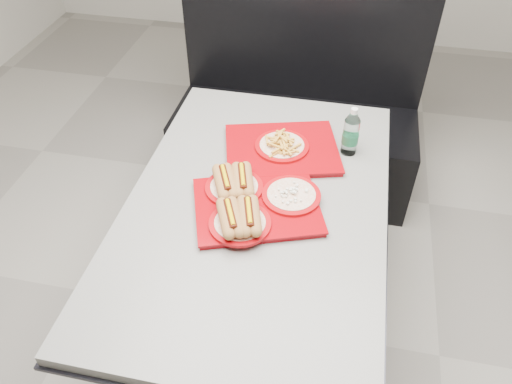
% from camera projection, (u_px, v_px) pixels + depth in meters
% --- Properties ---
extents(ground, '(6.00, 6.00, 0.00)m').
position_uv_depth(ground, '(256.00, 323.00, 2.25)').
color(ground, gray).
rests_on(ground, ground).
extents(diner_table, '(0.92, 1.42, 0.75)m').
position_uv_depth(diner_table, '(256.00, 234.00, 1.86)').
color(diner_table, black).
rests_on(diner_table, ground).
extents(booth_bench, '(1.30, 0.57, 1.35)m').
position_uv_depth(booth_bench, '(297.00, 115.00, 2.77)').
color(booth_bench, black).
rests_on(booth_bench, ground).
extents(tray_near, '(0.51, 0.45, 0.09)m').
position_uv_depth(tray_near, '(252.00, 202.00, 1.70)').
color(tray_near, '#860309').
rests_on(tray_near, diner_table).
extents(tray_far, '(0.51, 0.44, 0.09)m').
position_uv_depth(tray_far, '(282.00, 147.00, 1.94)').
color(tray_far, '#860309').
rests_on(tray_far, diner_table).
extents(water_bottle, '(0.06, 0.06, 0.20)m').
position_uv_depth(water_bottle, '(351.00, 134.00, 1.90)').
color(water_bottle, silver).
rests_on(water_bottle, diner_table).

